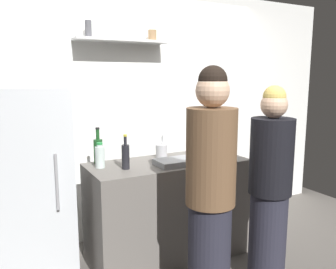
% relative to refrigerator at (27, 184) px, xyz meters
% --- Properties ---
extents(back_wall_assembly, '(4.80, 0.32, 2.60)m').
position_rel_refrigerator_xyz_m(back_wall_assembly, '(1.34, 0.40, 0.50)').
color(back_wall_assembly, white).
rests_on(back_wall_assembly, ground).
extents(refrigerator, '(0.67, 0.67, 1.60)m').
position_rel_refrigerator_xyz_m(refrigerator, '(0.00, 0.00, 0.00)').
color(refrigerator, silver).
rests_on(refrigerator, ground).
extents(counter, '(1.45, 0.62, 0.92)m').
position_rel_refrigerator_xyz_m(counter, '(1.18, -0.31, -0.34)').
color(counter, '#66605B').
rests_on(counter, ground).
extents(baking_pan, '(0.34, 0.24, 0.05)m').
position_rel_refrigerator_xyz_m(baking_pan, '(1.18, -0.44, 0.15)').
color(baking_pan, gray).
rests_on(baking_pan, counter).
extents(utensil_holder, '(0.11, 0.11, 0.22)m').
position_rel_refrigerator_xyz_m(utensil_holder, '(1.20, -0.12, 0.18)').
color(utensil_holder, '#B2B2B7').
rests_on(utensil_holder, counter).
extents(wine_bottle_green_glass, '(0.08, 0.08, 0.32)m').
position_rel_refrigerator_xyz_m(wine_bottle_green_glass, '(0.60, -0.07, 0.24)').
color(wine_bottle_green_glass, '#19471E').
rests_on(wine_bottle_green_glass, counter).
extents(wine_bottle_pale_glass, '(0.07, 0.07, 0.33)m').
position_rel_refrigerator_xyz_m(wine_bottle_pale_glass, '(1.58, -0.17, 0.25)').
color(wine_bottle_pale_glass, '#B2BFB2').
rests_on(wine_bottle_pale_glass, counter).
extents(wine_bottle_amber_glass, '(0.07, 0.07, 0.30)m').
position_rel_refrigerator_xyz_m(wine_bottle_amber_glass, '(1.73, -0.31, 0.23)').
color(wine_bottle_amber_glass, '#472814').
rests_on(wine_bottle_amber_glass, counter).
extents(wine_bottle_dark_glass, '(0.07, 0.07, 0.29)m').
position_rel_refrigerator_xyz_m(wine_bottle_dark_glass, '(0.74, -0.37, 0.23)').
color(wine_bottle_dark_glass, black).
rests_on(wine_bottle_dark_glass, counter).
extents(water_bottle_plastic, '(0.08, 0.08, 0.22)m').
position_rel_refrigerator_xyz_m(water_bottle_plastic, '(0.57, -0.22, 0.22)').
color(water_bottle_plastic, silver).
rests_on(water_bottle_plastic, counter).
extents(person_brown_jacket, '(0.34, 0.34, 1.76)m').
position_rel_refrigerator_xyz_m(person_brown_jacket, '(1.05, -1.16, 0.08)').
color(person_brown_jacket, '#262633').
rests_on(person_brown_jacket, ground).
extents(person_blonde, '(0.34, 0.34, 1.62)m').
position_rel_refrigerator_xyz_m(person_blonde, '(1.70, -1.05, -0.00)').
color(person_blonde, '#262633').
rests_on(person_blonde, ground).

